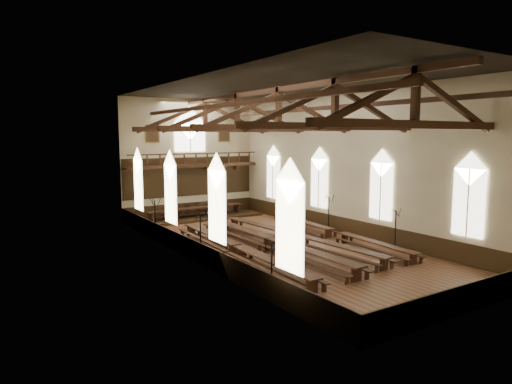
{
  "coord_description": "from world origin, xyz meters",
  "views": [
    {
      "loc": [
        -16.44,
        -22.92,
        6.9
      ],
      "look_at": [
        -0.68,
        1.5,
        3.33
      ],
      "focal_mm": 32.0,
      "sensor_mm": 36.0,
      "label": 1
    }
  ],
  "objects_px": {
    "dais": "(197,218)",
    "candelabrum_left_mid": "(201,246)",
    "refectory_row_c": "(295,237)",
    "candelabrum_right_mid": "(329,221)",
    "candelabrum_left_near": "(272,280)",
    "refectory_row_b": "(271,241)",
    "candelabrum_right_far": "(286,211)",
    "candelabrum_right_near": "(395,237)",
    "refectory_row_d": "(337,233)",
    "high_table": "(196,209)",
    "candelabrum_left_far": "(155,225)",
    "refectory_row_a": "(238,248)"
  },
  "relations": [
    {
      "from": "refectory_row_a",
      "to": "refectory_row_d",
      "type": "xyz_separation_m",
      "value": [
        7.76,
        0.21,
        -0.07
      ]
    },
    {
      "from": "refectory_row_c",
      "to": "candelabrum_right_mid",
      "type": "relative_size",
      "value": 5.33
    },
    {
      "from": "dais",
      "to": "candelabrum_right_far",
      "type": "relative_size",
      "value": 4.33
    },
    {
      "from": "refectory_row_b",
      "to": "candelabrum_right_far",
      "type": "xyz_separation_m",
      "value": [
        6.57,
        7.39,
        0.21
      ]
    },
    {
      "from": "dais",
      "to": "high_table",
      "type": "bearing_deg",
      "value": -88.21
    },
    {
      "from": "refectory_row_a",
      "to": "candelabrum_right_near",
      "type": "xyz_separation_m",
      "value": [
        9.11,
        -3.5,
        0.21
      ]
    },
    {
      "from": "refectory_row_c",
      "to": "refectory_row_d",
      "type": "height_order",
      "value": "refectory_row_c"
    },
    {
      "from": "candelabrum_left_mid",
      "to": "candelabrum_right_mid",
      "type": "height_order",
      "value": "candelabrum_right_mid"
    },
    {
      "from": "refectory_row_b",
      "to": "high_table",
      "type": "bearing_deg",
      "value": 86.23
    },
    {
      "from": "candelabrum_right_mid",
      "to": "dais",
      "type": "bearing_deg",
      "value": 120.19
    },
    {
      "from": "refectory_row_a",
      "to": "candelabrum_left_near",
      "type": "height_order",
      "value": "candelabrum_left_near"
    },
    {
      "from": "candelabrum_left_near",
      "to": "candelabrum_right_far",
      "type": "distance_m",
      "value": 17.85
    },
    {
      "from": "refectory_row_d",
      "to": "candelabrum_left_mid",
      "type": "relative_size",
      "value": 5.07
    },
    {
      "from": "candelabrum_right_near",
      "to": "candelabrum_left_far",
      "type": "bearing_deg",
      "value": 134.51
    },
    {
      "from": "candelabrum_left_near",
      "to": "candelabrum_right_far",
      "type": "bearing_deg",
      "value": 51.54
    },
    {
      "from": "refectory_row_a",
      "to": "refectory_row_b",
      "type": "bearing_deg",
      "value": 7.93
    },
    {
      "from": "refectory_row_c",
      "to": "candelabrum_right_mid",
      "type": "bearing_deg",
      "value": 22.58
    },
    {
      "from": "candelabrum_left_mid",
      "to": "candelabrum_right_near",
      "type": "bearing_deg",
      "value": -20.85
    },
    {
      "from": "refectory_row_c",
      "to": "refectory_row_b",
      "type": "bearing_deg",
      "value": -171.33
    },
    {
      "from": "candelabrum_left_near",
      "to": "candelabrum_right_mid",
      "type": "height_order",
      "value": "candelabrum_right_mid"
    },
    {
      "from": "candelabrum_left_far",
      "to": "candelabrum_right_near",
      "type": "distance_m",
      "value": 15.83
    },
    {
      "from": "refectory_row_a",
      "to": "candelabrum_left_mid",
      "type": "distance_m",
      "value": 2.13
    },
    {
      "from": "candelabrum_left_mid",
      "to": "candelabrum_right_far",
      "type": "relative_size",
      "value": 1.03
    },
    {
      "from": "candelabrum_right_far",
      "to": "refectory_row_a",
      "type": "bearing_deg",
      "value": -139.63
    },
    {
      "from": "candelabrum_left_near",
      "to": "candelabrum_left_mid",
      "type": "height_order",
      "value": "candelabrum_left_mid"
    },
    {
      "from": "high_table",
      "to": "candelabrum_right_near",
      "type": "distance_m",
      "value": 16.98
    },
    {
      "from": "refectory_row_a",
      "to": "refectory_row_b",
      "type": "height_order",
      "value": "refectory_row_b"
    },
    {
      "from": "refectory_row_b",
      "to": "refectory_row_d",
      "type": "distance_m",
      "value": 5.22
    },
    {
      "from": "candelabrum_left_far",
      "to": "refectory_row_b",
      "type": "bearing_deg",
      "value": -58.65
    },
    {
      "from": "candelabrum_left_near",
      "to": "candelabrum_left_far",
      "type": "relative_size",
      "value": 0.9
    },
    {
      "from": "refectory_row_a",
      "to": "candelabrum_left_near",
      "type": "bearing_deg",
      "value": -107.7
    },
    {
      "from": "refectory_row_d",
      "to": "high_table",
      "type": "height_order",
      "value": "high_table"
    },
    {
      "from": "candelabrum_left_mid",
      "to": "candelabrum_right_near",
      "type": "relative_size",
      "value": 1.08
    },
    {
      "from": "candelabrum_right_near",
      "to": "refectory_row_c",
      "type": "bearing_deg",
      "value": 137.3
    },
    {
      "from": "candelabrum_left_mid",
      "to": "candelabrum_right_near",
      "type": "distance_m",
      "value": 11.88
    },
    {
      "from": "candelabrum_right_mid",
      "to": "candelabrum_right_far",
      "type": "bearing_deg",
      "value": 90.0
    },
    {
      "from": "candelabrum_right_near",
      "to": "candelabrum_right_far",
      "type": "xyz_separation_m",
      "value": [
        -0.0,
        11.25,
        0.03
      ]
    },
    {
      "from": "refectory_row_c",
      "to": "candelabrum_right_near",
      "type": "height_order",
      "value": "candelabrum_right_near"
    },
    {
      "from": "dais",
      "to": "refectory_row_d",
      "type": "bearing_deg",
      "value": -70.18
    },
    {
      "from": "high_table",
      "to": "candelabrum_left_far",
      "type": "bearing_deg",
      "value": -138.74
    },
    {
      "from": "candelabrum_left_mid",
      "to": "candelabrum_right_near",
      "type": "xyz_separation_m",
      "value": [
        11.1,
        -4.23,
        -0.06
      ]
    },
    {
      "from": "refectory_row_d",
      "to": "candelabrum_right_near",
      "type": "distance_m",
      "value": 3.97
    },
    {
      "from": "dais",
      "to": "candelabrum_left_mid",
      "type": "height_order",
      "value": "candelabrum_left_mid"
    },
    {
      "from": "refectory_row_d",
      "to": "candelabrum_left_mid",
      "type": "height_order",
      "value": "candelabrum_left_mid"
    },
    {
      "from": "refectory_row_a",
      "to": "candelabrum_right_near",
      "type": "height_order",
      "value": "candelabrum_right_near"
    },
    {
      "from": "high_table",
      "to": "refectory_row_a",
      "type": "bearing_deg",
      "value": -105.0
    },
    {
      "from": "refectory_row_b",
      "to": "candelabrum_right_near",
      "type": "distance_m",
      "value": 7.62
    },
    {
      "from": "refectory_row_b",
      "to": "refectory_row_c",
      "type": "relative_size",
      "value": 1.03
    },
    {
      "from": "candelabrum_right_near",
      "to": "refectory_row_a",
      "type": "bearing_deg",
      "value": 158.98
    },
    {
      "from": "refectory_row_a",
      "to": "refectory_row_c",
      "type": "relative_size",
      "value": 1.0
    }
  ]
}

